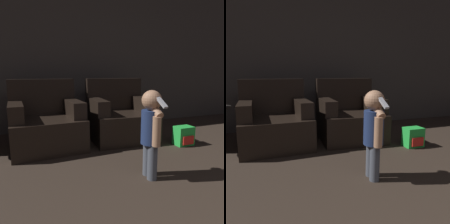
# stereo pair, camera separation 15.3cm
# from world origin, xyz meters

# --- Properties ---
(wall_back) EXTENTS (8.40, 0.05, 2.60)m
(wall_back) POSITION_xyz_m (0.00, 4.50, 1.30)
(wall_back) COLOR #423D38
(wall_back) RESTS_ON ground_plane
(armchair_left) EXTENTS (0.87, 0.84, 0.86)m
(armchair_left) POSITION_xyz_m (-0.85, 3.63, 0.30)
(armchair_left) COLOR black
(armchair_left) RESTS_ON ground_plane
(armchair_right) EXTENTS (0.90, 0.87, 0.86)m
(armchair_right) POSITION_xyz_m (0.17, 3.63, 0.30)
(armchair_right) COLOR black
(armchair_right) RESTS_ON ground_plane
(person_toddler) EXTENTS (0.17, 0.32, 0.79)m
(person_toddler) POSITION_xyz_m (-0.08, 2.40, 0.47)
(person_toddler) COLOR #474C56
(person_toddler) RESTS_ON ground_plane
(toy_backpack) EXTENTS (0.24, 0.19, 0.25)m
(toy_backpack) POSITION_xyz_m (0.82, 3.02, 0.12)
(toy_backpack) COLOR green
(toy_backpack) RESTS_ON ground_plane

